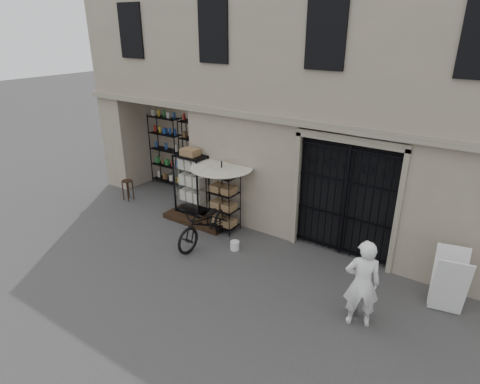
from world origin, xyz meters
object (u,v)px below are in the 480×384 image
Objects in this scene: easel_sign at (449,282)px; wire_rack at (224,202)px; wooden_stool at (128,190)px; shopkeeper at (357,322)px; bicycle at (207,242)px; steel_bollard at (355,298)px; white_bucket at (235,245)px; display_cabinet at (192,187)px; market_umbrella at (222,171)px.

wire_rack is at bearing 165.38° from easel_sign.
easel_sign is at bearing -1.18° from wooden_stool.
wire_rack is 4.79m from shopkeeper.
shopkeeper is 1.40× the size of easel_sign.
steel_bollard is (4.24, -0.63, 0.40)m from bicycle.
wire_rack reaches higher than wooden_stool.
white_bucket is 0.13× the size of shopkeeper.
shopkeeper is at bearing -14.60° from white_bucket.
wooden_stool is 0.53× the size of easel_sign.
display_cabinet is 1.48× the size of easel_sign.
display_cabinet is at bearing -42.78° from shopkeeper.
wire_rack is 3.88m from wooden_stool.
display_cabinet reaches higher than wire_rack.
steel_bollard is at bearing -7.01° from bicycle.
bicycle is 3.99m from wooden_stool.
display_cabinet is 7.06m from easel_sign.
white_bucket is (0.95, -0.76, -1.63)m from market_umbrella.
wooden_stool is (-3.78, -0.13, -1.38)m from market_umbrella.
market_umbrella reaches higher than bicycle.
bicycle is at bearing -172.03° from white_bucket.
display_cabinet is 8.10× the size of white_bucket.
wooden_stool is at bearing 167.04° from easel_sign.
white_bucket is 3.66m from shopkeeper.
wooden_stool is at bearing -178.05° from market_umbrella.
wire_rack reaches higher than white_bucket.
display_cabinet is 2.64m from wooden_stool.
market_umbrella is 10.25× the size of white_bucket.
wooden_stool is (-4.73, 0.64, 0.25)m from white_bucket.
shopkeeper is at bearing -9.05° from bicycle.
display_cabinet reaches higher than shopkeeper.
wooden_stool is (-3.90, 0.75, 0.36)m from bicycle.
display_cabinet is 5.84m from steel_bollard.
bicycle is (0.05, -0.84, -0.85)m from wire_rack.
steel_bollard is 0.61× the size of easel_sign.
steel_bollard is (4.29, -1.47, -0.45)m from wire_rack.
wooden_stool is 0.86× the size of steel_bollard.
display_cabinet is 1.46m from market_umbrella.
easel_sign is at bearing -3.21° from market_umbrella.
bicycle reaches higher than shopkeeper.
shopkeeper is at bearing -40.24° from display_cabinet.
market_umbrella is (-0.08, 0.04, 0.90)m from wire_rack.
shopkeeper is (4.50, -1.69, -1.74)m from market_umbrella.
wooden_stool is at bearing -35.78° from shopkeeper.
market_umbrella is 5.11m from shopkeeper.
shopkeeper is at bearing -146.05° from easel_sign.
wooden_stool is at bearing 170.50° from bicycle.
white_bucket is 4.78m from wooden_stool.
wire_rack is 5.76m from easel_sign.
market_umbrella is 5.93m from easel_sign.
easel_sign is at bearing -10.47° from wire_rack.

